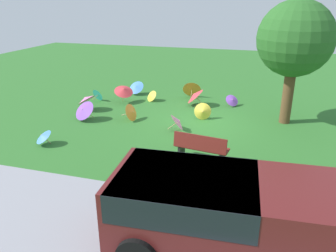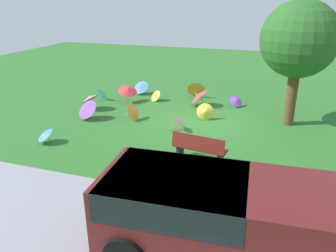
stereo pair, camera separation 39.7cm
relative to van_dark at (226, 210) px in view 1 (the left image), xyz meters
The scene contains 18 objects.
ground 7.05m from the van_dark, 76.05° to the right, with size 40.00×40.00×0.00m, color #2D6B28.
road_strip 1.94m from the van_dark, ahead, with size 40.00×3.89×0.01m, color gray.
van_dark is the anchor object (origin of this frame).
park_bench 3.69m from the van_dark, 72.09° to the right, with size 1.65×0.70×0.90m.
shade_tree 8.16m from the van_dark, 100.32° to the right, with size 2.74×2.74×4.58m.
parasol_pink_0 6.29m from the van_dark, 67.40° to the right, with size 0.81×0.84×0.67m.
parasol_purple_0 8.47m from the van_dark, 42.38° to the right, with size 1.06×0.97×0.80m.
parasol_yellow_0 10.08m from the van_dark, 63.04° to the right, with size 0.71×0.69×0.53m.
parasol_blue_0 7.15m from the van_dark, 26.81° to the right, with size 0.81×0.81×0.55m.
parasol_teal_0 10.89m from the van_dark, 50.13° to the right, with size 0.67×0.64×0.59m.
parasol_blue_3 11.33m from the van_dark, 60.14° to the right, with size 0.87×0.78×0.70m.
parasol_red_2 9.16m from the van_dark, 74.50° to the right, with size 0.89×0.97×0.86m.
parasol_red_3 10.08m from the van_dark, 55.86° to the right, with size 1.20×1.20×0.90m.
parasol_pink_1 9.69m from the van_dark, 45.36° to the right, with size 0.87×0.91×0.81m.
parasol_yellow_1 7.35m from the van_dark, 76.28° to the right, with size 0.74×0.71×0.69m.
parasol_orange_1 7.67m from the van_dark, 54.79° to the right, with size 0.73×0.75×0.69m.
parasol_orange_2 10.58m from the van_dark, 74.36° to the right, with size 0.95×0.84×0.84m.
parasol_purple_2 9.26m from the van_dark, 85.14° to the right, with size 0.76×0.74×0.54m.
Camera 1 is at (-2.08, 12.03, 4.58)m, focal length 35.34 mm.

